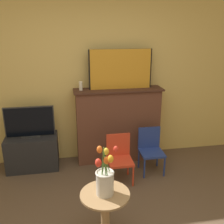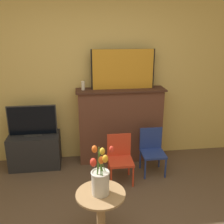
{
  "view_description": "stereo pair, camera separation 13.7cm",
  "coord_description": "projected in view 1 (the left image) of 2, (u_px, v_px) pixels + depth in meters",
  "views": [
    {
      "loc": [
        -0.36,
        -1.74,
        2.02
      ],
      "look_at": [
        0.16,
        1.21,
        1.03
      ],
      "focal_mm": 42.0,
      "sensor_mm": 36.0,
      "label": 1
    },
    {
      "loc": [
        -0.22,
        -1.76,
        2.02
      ],
      "look_at": [
        0.16,
        1.21,
        1.03
      ],
      "focal_mm": 42.0,
      "sensor_mm": 36.0,
      "label": 2
    }
  ],
  "objects": [
    {
      "name": "tv_monitor",
      "position": [
        30.0,
        122.0,
        3.71
      ],
      "size": [
        0.69,
        0.12,
        0.45
      ],
      "color": "#2D2D2D",
      "rests_on": "tv_stand"
    },
    {
      "name": "chair_blue",
      "position": [
        151.0,
        148.0,
        3.76
      ],
      "size": [
        0.32,
        0.32,
        0.64
      ],
      "color": "navy",
      "rests_on": "ground"
    },
    {
      "name": "tv_stand",
      "position": [
        33.0,
        152.0,
        3.85
      ],
      "size": [
        0.73,
        0.4,
        0.5
      ],
      "color": "#232326",
      "rests_on": "ground"
    },
    {
      "name": "wall_back",
      "position": [
        90.0,
        73.0,
        3.89
      ],
      "size": [
        8.0,
        0.06,
        2.7
      ],
      "color": "#E0BC66",
      "rests_on": "ground"
    },
    {
      "name": "chair_red",
      "position": [
        119.0,
        156.0,
        3.53
      ],
      "size": [
        0.32,
        0.32,
        0.64
      ],
      "color": "red",
      "rests_on": "ground"
    },
    {
      "name": "fireplace_mantel",
      "position": [
        118.0,
        124.0,
        4.03
      ],
      "size": [
        1.32,
        0.34,
        1.14
      ],
      "color": "brown",
      "rests_on": "ground"
    },
    {
      "name": "mantel_candle",
      "position": [
        81.0,
        86.0,
        3.74
      ],
      "size": [
        0.05,
        0.05,
        0.13
      ],
      "color": "silver",
      "rests_on": "fireplace_mantel"
    },
    {
      "name": "side_table",
      "position": [
        105.0,
        210.0,
        2.51
      ],
      "size": [
        0.47,
        0.47,
        0.53
      ],
      "color": "#99754C",
      "rests_on": "ground"
    },
    {
      "name": "painting",
      "position": [
        121.0,
        69.0,
        3.77
      ],
      "size": [
        0.92,
        0.03,
        0.57
      ],
      "color": "black",
      "rests_on": "fireplace_mantel"
    },
    {
      "name": "vase_tulips",
      "position": [
        105.0,
        178.0,
        2.4
      ],
      "size": [
        0.23,
        0.27,
        0.52
      ],
      "color": "beige",
      "rests_on": "side_table"
    }
  ]
}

